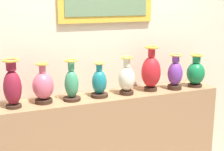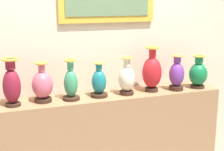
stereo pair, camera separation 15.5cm
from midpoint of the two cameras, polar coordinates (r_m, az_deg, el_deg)
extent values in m
cube|color=#99704C|center=(3.31, 1.37, -11.84)|extent=(2.13, 0.37, 1.03)
cube|color=beige|center=(3.25, -0.06, 6.77)|extent=(4.27, 0.10, 3.11)
cylinder|color=#382319|center=(2.91, -15.10, -4.81)|extent=(0.13, 0.13, 0.03)
ellipsoid|color=maroon|center=(2.86, -15.29, -1.80)|extent=(0.15, 0.15, 0.29)
cylinder|color=maroon|center=(2.82, -15.53, 1.86)|extent=(0.08, 0.08, 0.08)
torus|color=gold|center=(2.81, -15.58, 2.70)|extent=(0.14, 0.14, 0.02)
cylinder|color=#382319|center=(2.96, -10.23, -4.13)|extent=(0.15, 0.15, 0.03)
ellipsoid|color=#CC5972|center=(2.92, -10.34, -1.60)|extent=(0.18, 0.18, 0.24)
cylinder|color=#CC5972|center=(2.89, -10.47, 1.37)|extent=(0.06, 0.06, 0.07)
torus|color=gold|center=(2.88, -10.50, 2.09)|extent=(0.11, 0.11, 0.02)
cylinder|color=#382319|center=(2.99, -5.51, -3.89)|extent=(0.15, 0.15, 0.03)
ellipsoid|color=#388C60|center=(2.95, -5.57, -1.37)|extent=(0.12, 0.12, 0.24)
cylinder|color=#388C60|center=(2.91, -5.64, 1.78)|extent=(0.06, 0.06, 0.09)
torus|color=gold|center=(2.90, -5.66, 2.62)|extent=(0.11, 0.11, 0.02)
cylinder|color=#382319|center=(3.06, -0.77, -3.35)|extent=(0.16, 0.16, 0.03)
ellipsoid|color=#19727A|center=(3.03, -0.78, -1.10)|extent=(0.14, 0.14, 0.22)
cylinder|color=#19727A|center=(3.00, -0.79, 1.53)|extent=(0.06, 0.06, 0.06)
torus|color=gold|center=(2.99, -0.79, 2.12)|extent=(0.09, 0.09, 0.01)
cylinder|color=#382319|center=(3.14, 3.93, -2.94)|extent=(0.13, 0.13, 0.03)
ellipsoid|color=beige|center=(3.10, 3.97, -0.60)|extent=(0.16, 0.16, 0.23)
cylinder|color=beige|center=(3.07, 4.02, 2.26)|extent=(0.06, 0.06, 0.09)
torus|color=gold|center=(3.06, 4.03, 3.04)|extent=(0.11, 0.11, 0.02)
cylinder|color=#382319|center=(3.27, 8.12, -2.37)|extent=(0.13, 0.13, 0.04)
ellipsoid|color=red|center=(3.22, 8.21, 0.49)|extent=(0.19, 0.19, 0.30)
cylinder|color=red|center=(3.19, 8.33, 3.92)|extent=(0.07, 0.07, 0.09)
torus|color=gold|center=(3.18, 8.36, 4.74)|extent=(0.13, 0.13, 0.02)
cylinder|color=#382319|center=(3.35, 12.20, -2.09)|extent=(0.14, 0.14, 0.04)
ellipsoid|color=#6B3393|center=(3.32, 12.32, 0.18)|extent=(0.15, 0.15, 0.23)
cylinder|color=#6B3393|center=(3.29, 12.45, 2.73)|extent=(0.07, 0.07, 0.07)
torus|color=gold|center=(3.28, 12.48, 3.33)|extent=(0.12, 0.12, 0.02)
cylinder|color=#382319|center=(3.49, 15.64, -1.81)|extent=(0.14, 0.14, 0.03)
ellipsoid|color=#14723D|center=(3.46, 15.77, 0.20)|extent=(0.18, 0.18, 0.23)
cylinder|color=#14723D|center=(3.43, 15.93, 2.63)|extent=(0.08, 0.08, 0.07)
torus|color=gold|center=(3.42, 15.96, 3.22)|extent=(0.12, 0.12, 0.02)
camera|label=1|loc=(0.08, -88.56, 0.34)|focal=53.44mm
camera|label=2|loc=(0.08, 91.44, -0.34)|focal=53.44mm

